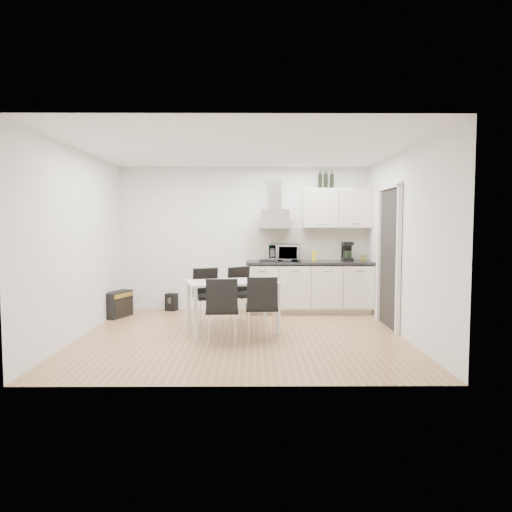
{
  "coord_description": "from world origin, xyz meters",
  "views": [
    {
      "loc": [
        0.16,
        -6.32,
        1.57
      ],
      "look_at": [
        0.2,
        0.4,
        1.1
      ],
      "focal_mm": 32.0,
      "sensor_mm": 36.0,
      "label": 1
    }
  ],
  "objects": [
    {
      "name": "wall_back",
      "position": [
        0.0,
        2.0,
        1.3
      ],
      "size": [
        4.5,
        0.1,
        2.6
      ],
      "primitive_type": "cube",
      "color": "silver",
      "rests_on": "ground"
    },
    {
      "name": "wall_right",
      "position": [
        2.25,
        0.0,
        1.3
      ],
      "size": [
        0.1,
        4.0,
        2.6
      ],
      "primitive_type": "cube",
      "color": "silver",
      "rests_on": "ground"
    },
    {
      "name": "guitar_amp",
      "position": [
        -2.12,
        1.32,
        0.22
      ],
      "size": [
        0.41,
        0.57,
        0.44
      ],
      "rotation": [
        0.0,
        0.0,
        -0.38
      ],
      "color": "black",
      "rests_on": "ground"
    },
    {
      "name": "ceiling",
      "position": [
        0.0,
        0.0,
        2.6
      ],
      "size": [
        4.5,
        4.5,
        0.0
      ],
      "primitive_type": "plane",
      "color": "white",
      "rests_on": "wall_back"
    },
    {
      "name": "chair_near_right",
      "position": [
        0.27,
        -0.24,
        0.44
      ],
      "size": [
        0.46,
        0.51,
        0.88
      ],
      "primitive_type": null,
      "rotation": [
        0.0,
        0.0,
        0.03
      ],
      "color": "black",
      "rests_on": "ground"
    },
    {
      "name": "dining_table",
      "position": [
        -0.14,
        0.22,
        0.66
      ],
      "size": [
        1.43,
        1.06,
        0.75
      ],
      "rotation": [
        0.0,
        0.0,
        0.28
      ],
      "color": "white",
      "rests_on": "ground"
    },
    {
      "name": "ground",
      "position": [
        0.0,
        0.0,
        0.0
      ],
      "size": [
        4.5,
        4.5,
        0.0
      ],
      "primitive_type": "plane",
      "color": "#A87F58",
      "rests_on": "ground"
    },
    {
      "name": "chair_near_left",
      "position": [
        -0.25,
        -0.42,
        0.44
      ],
      "size": [
        0.47,
        0.53,
        0.88
      ],
      "primitive_type": null,
      "rotation": [
        0.0,
        0.0,
        0.06
      ],
      "color": "black",
      "rests_on": "ground"
    },
    {
      "name": "chair_far_left",
      "position": [
        -0.53,
        0.68,
        0.44
      ],
      "size": [
        0.59,
        0.63,
        0.88
      ],
      "primitive_type": null,
      "rotation": [
        0.0,
        0.0,
        3.51
      ],
      "color": "black",
      "rests_on": "ground"
    },
    {
      "name": "kitchenette",
      "position": [
        1.19,
        1.73,
        0.83
      ],
      "size": [
        2.22,
        0.64,
        2.52
      ],
      "color": "beige",
      "rests_on": "ground"
    },
    {
      "name": "wall_front",
      "position": [
        0.0,
        -2.0,
        1.3
      ],
      "size": [
        4.5,
        0.1,
        2.6
      ],
      "primitive_type": "cube",
      "color": "silver",
      "rests_on": "ground"
    },
    {
      "name": "chair_far_right",
      "position": [
        0.03,
        0.9,
        0.44
      ],
      "size": [
        0.65,
        0.66,
        0.88
      ],
      "primitive_type": null,
      "rotation": [
        0.0,
        0.0,
        3.75
      ],
      "color": "black",
      "rests_on": "ground"
    },
    {
      "name": "doorway",
      "position": [
        2.21,
        0.55,
        1.05
      ],
      "size": [
        0.08,
        1.04,
        2.1
      ],
      "primitive_type": "cube",
      "color": "white",
      "rests_on": "ground"
    },
    {
      "name": "wall_left",
      "position": [
        -2.25,
        0.0,
        1.3
      ],
      "size": [
        0.1,
        4.0,
        2.6
      ],
      "primitive_type": "cube",
      "color": "silver",
      "rests_on": "ground"
    },
    {
      "name": "floor_speaker",
      "position": [
        -1.33,
        1.9,
        0.16
      ],
      "size": [
        0.23,
        0.22,
        0.31
      ],
      "primitive_type": "cube",
      "rotation": [
        0.0,
        0.0,
        -0.32
      ],
      "color": "black",
      "rests_on": "ground"
    }
  ]
}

